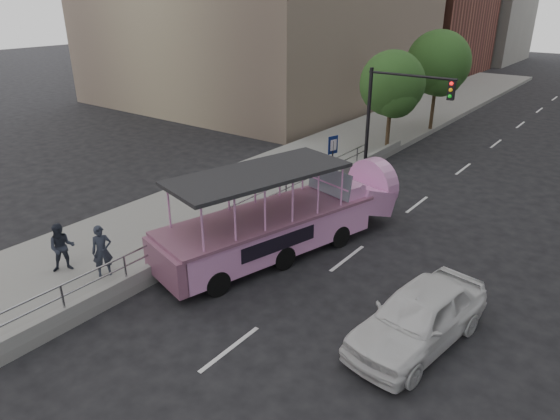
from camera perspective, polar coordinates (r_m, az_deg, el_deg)
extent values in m
plane|color=black|center=(15.10, -3.41, -10.30)|extent=(160.00, 160.00, 0.00)
cube|color=gray|center=(25.36, 1.26, 4.51)|extent=(5.50, 80.00, 0.30)
cube|color=#999994|center=(17.98, -6.93, -2.79)|extent=(0.24, 30.00, 0.36)
cylinder|color=#9E9EA2|center=(14.62, -23.62, -9.03)|extent=(0.07, 0.07, 0.70)
cylinder|color=#9E9EA2|center=(15.48, -17.31, -6.16)|extent=(0.07, 0.07, 0.70)
cylinder|color=#9E9EA2|center=(16.53, -11.79, -3.56)|extent=(0.07, 0.07, 0.70)
cylinder|color=#9E9EA2|center=(17.76, -7.01, -1.26)|extent=(0.07, 0.07, 0.70)
cylinder|color=#9E9EA2|center=(19.11, -2.88, 0.73)|extent=(0.07, 0.07, 0.70)
cylinder|color=#9E9EA2|center=(20.57, 0.68, 2.45)|extent=(0.07, 0.07, 0.70)
cylinder|color=#9E9EA2|center=(22.11, 3.77, 3.93)|extent=(0.07, 0.07, 0.70)
cylinder|color=#9E9EA2|center=(23.72, 6.45, 5.20)|extent=(0.07, 0.07, 0.70)
cylinder|color=#9E9EA2|center=(25.39, 8.80, 6.30)|extent=(0.07, 0.07, 0.70)
cylinder|color=#9E9EA2|center=(17.76, -7.01, -1.26)|extent=(0.06, 22.00, 0.06)
cylinder|color=#9E9EA2|center=(17.62, -7.06, -0.28)|extent=(0.06, 22.00, 0.06)
cylinder|color=black|center=(16.79, -10.86, -5.34)|extent=(0.52, 0.88, 0.82)
cylinder|color=black|center=(15.25, -7.28, -8.26)|extent=(0.52, 0.88, 0.82)
cylinder|color=black|center=(17.93, -3.66, -2.99)|extent=(0.52, 0.88, 0.82)
cylinder|color=black|center=(16.50, 0.34, -5.44)|extent=(0.52, 0.88, 0.82)
cylinder|color=black|center=(19.34, 2.57, -0.91)|extent=(0.52, 0.88, 0.82)
cylinder|color=black|center=(18.02, 6.72, -2.97)|extent=(0.52, 0.88, 0.82)
cube|color=#DF8DCD|center=(17.06, -1.27, -2.43)|extent=(4.12, 7.82, 1.14)
cube|color=#DF8DCD|center=(19.68, 8.97, 1.64)|extent=(2.66, 2.44, 1.43)
cylinder|color=#DF8DCD|center=(20.13, 10.54, 2.86)|extent=(2.24, 1.16, 2.14)
cube|color=#824C67|center=(15.33, -13.01, -6.28)|extent=(2.29, 0.89, 1.14)
cube|color=#824C67|center=(16.80, -1.29, -0.51)|extent=(4.29, 8.11, 0.11)
cube|color=#242426|center=(16.03, -2.39, 4.18)|extent=(3.88, 6.44, 0.13)
cube|color=gray|center=(18.27, 5.70, 3.28)|extent=(2.08, 0.72, 0.96)
cube|color=#DF8DCD|center=(18.63, 6.58, 2.75)|extent=(2.17, 1.39, 0.46)
imported|color=white|center=(13.53, 15.54, -11.64)|extent=(2.57, 4.89, 1.59)
imported|color=#252A37|center=(16.29, -19.67, -4.44)|extent=(0.65, 0.73, 1.67)
imported|color=#252A37|center=(17.05, -23.65, -3.95)|extent=(0.94, 0.98, 1.60)
cylinder|color=black|center=(23.14, 5.97, 5.11)|extent=(0.07, 0.07, 2.30)
cube|color=navy|center=(22.86, 6.07, 7.40)|extent=(0.18, 0.55, 0.83)
cube|color=white|center=(22.84, 6.14, 7.39)|extent=(0.11, 0.36, 0.50)
cylinder|color=black|center=(25.31, 10.02, 9.90)|extent=(0.18, 0.18, 5.20)
cylinder|color=black|center=(24.04, 14.78, 14.63)|extent=(4.20, 0.12, 0.12)
cube|color=black|center=(23.45, 19.02, 12.82)|extent=(0.28, 0.22, 0.85)
sphere|color=red|center=(23.28, 19.01, 13.51)|extent=(0.16, 0.16, 0.16)
cylinder|color=#3A281A|center=(28.83, 12.27, 9.20)|extent=(0.22, 0.22, 3.08)
sphere|color=#295421|center=(28.35, 12.70, 13.93)|extent=(3.52, 3.52, 3.52)
sphere|color=#295421|center=(28.01, 13.08, 12.65)|extent=(2.42, 2.42, 2.42)
cylinder|color=#3A281A|center=(34.14, 17.06, 11.22)|extent=(0.22, 0.22, 3.47)
sphere|color=#295421|center=(33.72, 17.62, 15.74)|extent=(3.97, 3.97, 3.97)
sphere|color=#295421|center=(33.38, 17.96, 14.55)|extent=(2.73, 2.73, 2.73)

